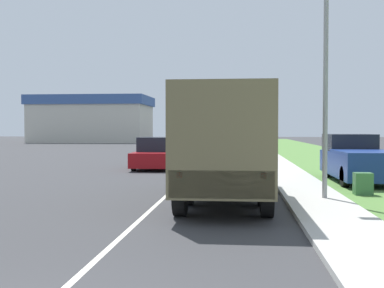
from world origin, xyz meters
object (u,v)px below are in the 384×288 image
at_px(car_second_ahead, 228,146).
at_px(lamp_post, 318,50).
at_px(car_nearest_ahead, 156,155).
at_px(military_truck, 226,142).
at_px(pickup_truck, 356,159).

relative_size(car_second_ahead, lamp_post, 0.56).
bearing_deg(car_nearest_ahead, car_second_ahead, 74.23).
bearing_deg(military_truck, lamp_post, 8.20).
bearing_deg(lamp_post, car_second_ahead, 97.51).
bearing_deg(car_second_ahead, car_nearest_ahead, -105.77).
height_order(car_nearest_ahead, pickup_truck, pickup_truck).
bearing_deg(pickup_truck, car_second_ahead, 107.11).
xyz_separation_m(car_nearest_ahead, pickup_truck, (9.13, -5.52, 0.15)).
bearing_deg(car_second_ahead, pickup_truck, -72.89).
height_order(car_second_ahead, lamp_post, lamp_post).
height_order(car_nearest_ahead, lamp_post, lamp_post).
xyz_separation_m(car_second_ahead, pickup_truck, (5.57, -18.10, 0.16)).
distance_m(military_truck, pickup_truck, 7.95).
height_order(car_nearest_ahead, car_second_ahead, car_nearest_ahead).
distance_m(car_nearest_ahead, pickup_truck, 10.67).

